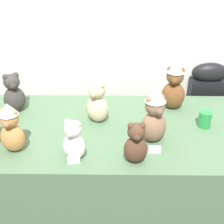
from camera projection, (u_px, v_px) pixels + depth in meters
The scene contains 13 objects.
wall_back at pixel (113, 11), 2.38m from camera, with size 7.00×0.08×2.60m, color white.
display_table at pixel (112, 171), 2.27m from camera, with size 1.87×0.89×0.73m, color #4C6B4C.
instrument_case at pixel (203, 115), 2.70m from camera, with size 0.28×0.12×0.94m.
teddy_bear_cocoa at pixel (136, 144), 1.74m from camera, with size 0.13×0.12×0.25m.
teddy_bear_snow at pixel (74, 141), 1.76m from camera, with size 0.16×0.14×0.25m.
teddy_bear_caramel at pixel (11, 128), 1.81m from camera, with size 0.15×0.13×0.31m.
teddy_bear_mocha at pixel (154, 116), 1.88m from camera, with size 0.20×0.19×0.35m.
teddy_bear_charcoal at pixel (14, 94), 2.20m from camera, with size 0.19×0.18×0.29m.
teddy_bear_chestnut at pixel (174, 86), 2.22m from camera, with size 0.19×0.17×0.35m.
teddy_bear_sand at pixel (97, 103), 2.09m from camera, with size 0.19×0.18×0.29m.
party_cup_green at pixel (205, 119), 2.07m from camera, with size 0.08×0.08×0.11m, color #238C3D.
name_card_front_left at pixel (155, 150), 1.85m from camera, with size 0.07×0.01×0.05m, color white.
name_card_front_middle at pixel (74, 160), 1.77m from camera, with size 0.07×0.01×0.05m, color white.
Camera 1 is at (0.02, -1.48, 1.89)m, focal length 51.80 mm.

